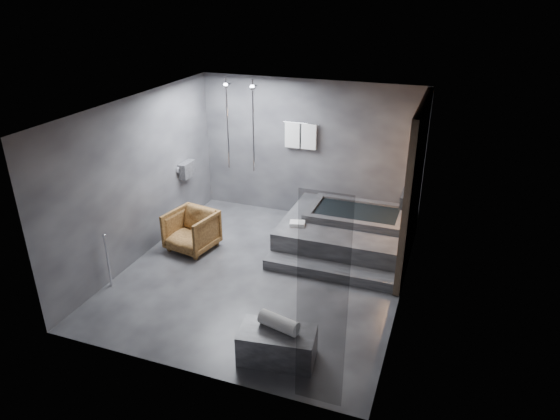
% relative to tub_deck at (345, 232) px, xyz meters
% --- Properties ---
extents(room, '(5.00, 5.04, 2.82)m').
position_rel_tub_deck_xyz_m(room, '(-0.65, -1.21, 1.48)').
color(room, '#29292B').
rests_on(room, ground).
extents(tub_deck, '(2.20, 2.00, 0.50)m').
position_rel_tub_deck_xyz_m(tub_deck, '(0.00, 0.00, 0.00)').
color(tub_deck, '#2D2E30').
rests_on(tub_deck, ground).
extents(tub_step, '(2.20, 0.36, 0.18)m').
position_rel_tub_deck_xyz_m(tub_step, '(0.00, -1.18, -0.16)').
color(tub_step, '#2D2E30').
rests_on(tub_step, ground).
extents(concrete_bench, '(1.03, 0.66, 0.44)m').
position_rel_tub_deck_xyz_m(concrete_bench, '(-0.10, -3.35, -0.03)').
color(concrete_bench, '#353537').
rests_on(concrete_bench, ground).
extents(driftwood_chair, '(0.91, 0.93, 0.73)m').
position_rel_tub_deck_xyz_m(driftwood_chair, '(-2.58, -1.11, 0.11)').
color(driftwood_chair, '#482B12').
rests_on(driftwood_chair, ground).
extents(rolled_towel, '(0.56, 0.32, 0.19)m').
position_rel_tub_deck_xyz_m(rolled_towel, '(-0.10, -3.30, 0.28)').
color(rolled_towel, white).
rests_on(rolled_towel, concrete_bench).
extents(deck_towel, '(0.30, 0.25, 0.07)m').
position_rel_tub_deck_xyz_m(deck_towel, '(-0.77, -0.52, 0.29)').
color(deck_towel, white).
rests_on(deck_towel, tub_deck).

